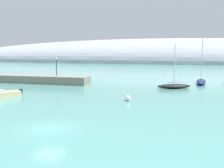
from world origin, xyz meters
name	(u,v)px	position (x,y,z in m)	size (l,w,h in m)	color
water	(49,128)	(0.00, 0.00, 0.00)	(600.00, 600.00, 0.00)	teal
breakwater_rocks	(38,79)	(-22.64, 31.62, 0.87)	(24.93, 4.18, 1.74)	gray
distant_ridge	(151,62)	(-23.15, 181.17, 0.00)	(381.96, 79.66, 35.67)	#999EA8
sailboat_navy_mid_mooring	(201,81)	(13.34, 41.72, 0.60)	(2.29, 8.55, 10.85)	navy
sailboat_black_outer_mooring	(174,86)	(8.29, 31.96, 0.52)	(7.02, 4.99, 8.81)	black
motorboat_sand_foreground	(4,94)	(-16.10, 12.93, 0.47)	(3.95, 5.23, 1.26)	#C6B284
mooring_buoy_white	(128,98)	(3.21, 15.89, 0.41)	(0.81, 0.81, 0.81)	silver
harbor_lamp_post	(56,65)	(-18.04, 32.34, 4.28)	(0.36, 0.36, 4.10)	black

